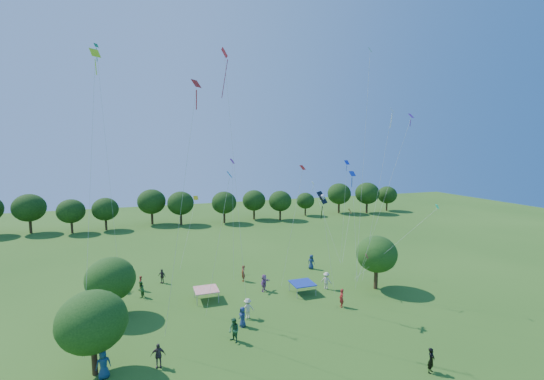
# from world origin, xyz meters

# --- Properties ---
(near_tree_west) EXTENTS (4.30, 4.30, 5.49)m
(near_tree_west) POSITION_xyz_m (-13.17, 10.60, 3.55)
(near_tree_west) COLOR #422B19
(near_tree_west) RESTS_ON ground
(near_tree_north) EXTENTS (4.12, 4.12, 5.13)m
(near_tree_north) POSITION_xyz_m (-12.82, 19.09, 3.27)
(near_tree_north) COLOR #422B19
(near_tree_north) RESTS_ON ground
(near_tree_east) EXTENTS (4.11, 4.11, 5.51)m
(near_tree_east) POSITION_xyz_m (12.25, 16.78, 3.65)
(near_tree_east) COLOR #422B19
(near_tree_east) RESTS_ON ground
(treeline) EXTENTS (88.01, 8.77, 6.77)m
(treeline) POSITION_xyz_m (-1.73, 55.43, 4.09)
(treeline) COLOR #422B19
(treeline) RESTS_ON ground
(tent_red_stripe) EXTENTS (2.20, 2.20, 1.10)m
(tent_red_stripe) POSITION_xyz_m (-4.65, 19.66, 1.04)
(tent_red_stripe) COLOR red
(tent_red_stripe) RESTS_ON ground
(tent_blue) EXTENTS (2.20, 2.20, 1.10)m
(tent_blue) POSITION_xyz_m (4.65, 18.15, 1.04)
(tent_blue) COLOR navy
(tent_blue) RESTS_ON ground
(man_in_black) EXTENTS (0.73, 0.63, 1.64)m
(man_in_black) POSITION_xyz_m (7.26, 3.70, 0.82)
(man_in_black) COLOR black
(man_in_black) RESTS_ON ground
(crowd_person_0) EXTENTS (0.91, 0.94, 1.73)m
(crowd_person_0) POSITION_xyz_m (8.61, 24.48, 0.86)
(crowd_person_0) COLOR navy
(crowd_person_0) RESTS_ON ground
(crowd_person_1) EXTENTS (0.53, 0.70, 1.69)m
(crowd_person_1) POSITION_xyz_m (6.72, 14.12, 0.85)
(crowd_person_1) COLOR maroon
(crowd_person_1) RESTS_ON ground
(crowd_person_2) EXTENTS (0.71, 0.89, 1.58)m
(crowd_person_2) POSITION_xyz_m (-10.51, 22.36, 0.79)
(crowd_person_2) COLOR #2A5C27
(crowd_person_2) RESTS_ON ground
(crowd_person_3) EXTENTS (1.16, 1.20, 1.76)m
(crowd_person_3) POSITION_xyz_m (7.42, 18.37, 0.88)
(crowd_person_3) COLOR beige
(crowd_person_3) RESTS_ON ground
(crowd_person_4) EXTENTS (1.01, 0.59, 1.63)m
(crowd_person_4) POSITION_xyz_m (-9.32, 10.09, 0.81)
(crowd_person_4) COLOR #473A38
(crowd_person_4) RESTS_ON ground
(crowd_person_5) EXTENTS (1.58, 1.51, 1.73)m
(crowd_person_5) POSITION_xyz_m (1.22, 19.93, 0.86)
(crowd_person_5) COLOR #91548F
(crowd_person_5) RESTS_ON ground
(crowd_person_6) EXTENTS (1.01, 0.70, 1.85)m
(crowd_person_6) POSITION_xyz_m (-12.60, 9.99, 0.92)
(crowd_person_6) COLOR navy
(crowd_person_6) RESTS_ON ground
(crowd_person_7) EXTENTS (0.52, 0.71, 1.74)m
(crowd_person_7) POSITION_xyz_m (-0.09, 23.25, 0.87)
(crowd_person_7) COLOR maroon
(crowd_person_7) RESTS_ON ground
(crowd_person_8) EXTENTS (0.83, 1.02, 1.82)m
(crowd_person_8) POSITION_xyz_m (-3.87, 11.47, 0.91)
(crowd_person_8) COLOR #285F36
(crowd_person_8) RESTS_ON ground
(crowd_person_9) EXTENTS (1.14, 0.54, 1.72)m
(crowd_person_9) POSITION_xyz_m (-1.90, 14.85, 0.86)
(crowd_person_9) COLOR beige
(crowd_person_9) RESTS_ON ground
(crowd_person_10) EXTENTS (0.94, 0.91, 1.53)m
(crowd_person_10) POSITION_xyz_m (-8.43, 25.60, 0.76)
(crowd_person_10) COLOR #403533
(crowd_person_10) RESTS_ON ground
(crowd_person_11) EXTENTS (1.61, 1.06, 1.62)m
(crowd_person_11) POSITION_xyz_m (-12.46, 24.45, 0.81)
(crowd_person_11) COLOR #A15E85
(crowd_person_11) RESTS_ON ground
(crowd_person_12) EXTENTS (0.61, 0.88, 1.63)m
(crowd_person_12) POSITION_xyz_m (-2.68, 13.57, 0.81)
(crowd_person_12) COLOR navy
(crowd_person_12) RESTS_ON ground
(crowd_person_13) EXTENTS (0.40, 0.59, 1.52)m
(crowd_person_13) POSITION_xyz_m (-10.56, 24.16, 0.76)
(crowd_person_13) COLOR maroon
(crowd_person_13) RESTS_ON ground
(pirate_kite) EXTENTS (2.04, 1.28, 9.34)m
(pirate_kite) POSITION_xyz_m (4.69, 14.22, 10.04)
(pirate_kite) COLOR black
(red_high_kite) EXTENTS (1.56, 1.57, 20.80)m
(red_high_kite) POSITION_xyz_m (-3.27, 15.16, 18.35)
(red_high_kite) COLOR red
(small_kite_0) EXTENTS (0.76, 1.02, 2.90)m
(small_kite_0) POSITION_xyz_m (10.18, 15.61, 3.73)
(small_kite_0) COLOR #D00C45
(small_kite_1) EXTENTS (1.63, 2.11, 11.58)m
(small_kite_1) POSITION_xyz_m (3.24, 16.13, 10.44)
(small_kite_1) COLOR red
(small_kite_2) EXTENTS (1.38, 6.57, 20.33)m
(small_kite_2) POSITION_xyz_m (-12.98, 15.57, 17.57)
(small_kite_2) COLOR #CAFF16
(small_kite_3) EXTENTS (1.19, 0.43, 22.59)m
(small_kite_3) POSITION_xyz_m (-13.17, 24.21, 16.73)
(small_kite_3) COLOR #188548
(small_kite_4) EXTENTS (1.03, 0.60, 10.86)m
(small_kite_4) POSITION_xyz_m (9.25, 16.72, 10.26)
(small_kite_4) COLOR #1130B0
(small_kite_5) EXTENTS (4.69, 1.86, 16.27)m
(small_kite_5) POSITION_xyz_m (13.05, 15.00, 13.80)
(small_kite_5) COLOR #6C1CAC
(small_kite_6) EXTENTS (1.06, 5.94, 8.86)m
(small_kite_6) POSITION_xyz_m (10.35, 26.44, 8.10)
(small_kite_6) COLOR white
(small_kite_7) EXTENTS (1.61, 3.44, 11.53)m
(small_kite_7) POSITION_xyz_m (-4.50, 11.25, 10.38)
(small_kite_7) COLOR #0B7FB1
(small_kite_8) EXTENTS (2.80, 1.49, 17.45)m
(small_kite_8) POSITION_xyz_m (-6.81, 10.68, 15.16)
(small_kite_8) COLOR red
(small_kite_9) EXTENTS (3.52, 4.13, 5.49)m
(small_kite_9) POSITION_xyz_m (14.13, 25.27, 5.97)
(small_kite_9) COLOR orange
(small_kite_10) EXTENTS (2.75, 4.52, 7.37)m
(small_kite_10) POSITION_xyz_m (-4.47, 29.28, 7.33)
(small_kite_10) COLOR gold
(small_kite_11) EXTENTS (0.46, 1.51, 21.33)m
(small_kite_11) POSITION_xyz_m (8.35, 13.60, 15.33)
(small_kite_11) COLOR #33971B
(small_kite_12) EXTENTS (1.84, 1.92, 11.64)m
(small_kite_12) POSITION_xyz_m (12.27, 23.17, 10.85)
(small_kite_12) COLOR #142ECF
(small_kite_13) EXTENTS (0.61, 1.64, 12.01)m
(small_kite_13) POSITION_xyz_m (-1.49, 21.67, 10.99)
(small_kite_13) COLOR #AD1C8C
(small_kite_14) EXTENTS (3.87, 1.34, 17.06)m
(small_kite_14) POSITION_xyz_m (13.06, 17.02, 14.52)
(small_kite_14) COLOR silver
(small_kite_15) EXTENTS (5.61, 5.00, 8.04)m
(small_kite_15) POSITION_xyz_m (13.83, 13.09, 7.28)
(small_kite_15) COLOR #0ED9BB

